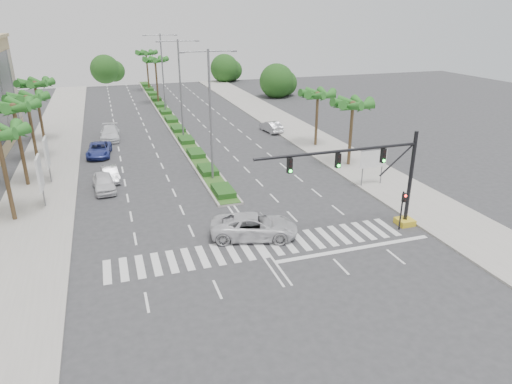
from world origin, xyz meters
TOP-DOWN VIEW (x-y plane):
  - ground at (0.00, 0.00)m, footprint 160.00×160.00m
  - footpath_right at (15.20, 20.00)m, footprint 6.00×120.00m
  - footpath_left at (-15.20, 20.00)m, footprint 6.00×120.00m
  - median at (0.00, 45.00)m, footprint 2.20×75.00m
  - median_grass at (0.00, 45.00)m, footprint 1.80×75.00m
  - signal_gantry at (9.27, -0.00)m, footprint 12.60×1.20m
  - pedestrian_signal at (10.60, -0.68)m, footprint 0.28×0.36m
  - direction_sign at (13.50, 7.99)m, footprint 2.70×0.11m
  - billboard_near at (-14.50, 12.00)m, footprint 0.18×2.10m
  - billboard_far at (-14.50, 18.00)m, footprint 0.18×2.10m
  - palm_left_mid at (-16.50, 18.00)m, footprint 4.57×4.68m
  - palm_left_far at (-16.50, 26.00)m, footprint 4.57×4.68m
  - palm_left_end at (-16.50, 34.00)m, footprint 4.57×4.68m
  - palm_right_near at (14.50, 14.00)m, footprint 4.57×4.68m
  - palm_right_far at (14.50, 22.00)m, footprint 4.57×4.68m
  - palm_median_a at (0.00, 55.00)m, footprint 4.57×4.68m
  - palm_median_b at (0.00, 70.00)m, footprint 4.57×4.68m
  - streetlight_near at (0.00, 14.00)m, footprint 5.10×0.25m
  - streetlight_mid at (0.00, 30.00)m, footprint 5.10×0.25m
  - streetlight_far at (0.00, 46.00)m, footprint 5.10×0.25m
  - car_parked_a at (-9.82, 14.49)m, footprint 2.13×4.63m
  - car_parked_b at (-9.22, 17.07)m, footprint 1.79×4.04m
  - car_parked_c at (-10.12, 25.78)m, footprint 2.95×5.47m
  - car_parked_d at (-8.73, 32.80)m, footprint 2.52×5.65m
  - car_crossing at (0.08, 1.60)m, footprint 6.71×4.51m
  - car_right at (11.80, 30.06)m, footprint 2.07×4.57m

SIDE VIEW (x-z plane):
  - ground at x=0.00m, z-range 0.00..0.00m
  - footpath_right at x=15.20m, z-range 0.00..0.15m
  - footpath_left at x=-15.20m, z-range 0.00..0.15m
  - median at x=0.00m, z-range 0.00..0.20m
  - median_grass at x=0.00m, z-range 0.20..0.24m
  - car_parked_b at x=-9.22m, z-range 0.00..1.29m
  - car_right at x=11.80m, z-range 0.00..1.45m
  - car_parked_c at x=-10.12m, z-range 0.00..1.46m
  - car_parked_a at x=-9.82m, z-range 0.00..1.54m
  - car_parked_d at x=-8.73m, z-range 0.00..1.61m
  - car_crossing at x=0.08m, z-range 0.00..1.71m
  - pedestrian_signal at x=10.60m, z-range 0.54..3.54m
  - direction_sign at x=13.50m, z-range 0.75..4.15m
  - billboard_near at x=-14.50m, z-range 0.79..5.14m
  - billboard_far at x=-14.50m, z-range 0.79..5.14m
  - signal_gantry at x=9.27m, z-range -0.14..7.06m
  - palm_right_far at x=14.50m, z-range 2.54..9.29m
  - palm_right_near at x=14.50m, z-range 2.68..9.73m
  - palm_left_far at x=-16.50m, z-range 2.82..10.17m
  - streetlight_near at x=0.00m, z-range 0.81..12.81m
  - streetlight_mid at x=0.00m, z-range 0.81..12.81m
  - streetlight_far at x=0.00m, z-range 0.81..12.81m
  - palm_left_end at x=-16.50m, z-range 3.01..10.76m
  - palm_left_mid at x=-16.50m, z-range 3.10..11.05m
  - palm_median_a at x=0.00m, z-range 3.15..11.20m
  - palm_median_b at x=0.00m, z-range 3.15..11.20m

